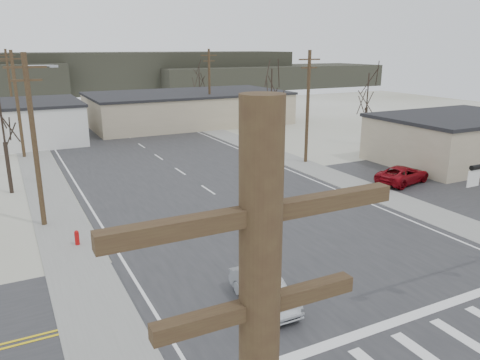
# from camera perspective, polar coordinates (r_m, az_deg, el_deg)

# --- Properties ---
(ground) EXTENTS (140.00, 140.00, 0.00)m
(ground) POSITION_cam_1_polar(r_m,az_deg,el_deg) (23.42, 10.01, -10.33)
(ground) COLOR silver
(ground) RESTS_ON ground
(main_road) EXTENTS (18.00, 110.00, 0.05)m
(main_road) POSITION_cam_1_polar(r_m,az_deg,el_deg) (35.64, -4.54, -0.81)
(main_road) COLOR #262629
(main_road) RESTS_ON ground
(cross_road) EXTENTS (90.00, 10.00, 0.04)m
(cross_road) POSITION_cam_1_polar(r_m,az_deg,el_deg) (23.42, 10.01, -10.29)
(cross_road) COLOR #262629
(cross_road) RESTS_ON ground
(sidewalk_left) EXTENTS (3.00, 90.00, 0.06)m
(sidewalk_left) POSITION_cam_1_polar(r_m,az_deg,el_deg) (38.06, -22.46, -0.90)
(sidewalk_left) COLOR gray
(sidewalk_left) RESTS_ON ground
(sidewalk_right) EXTENTS (3.00, 90.00, 0.06)m
(sidewalk_right) POSITION_cam_1_polar(r_m,az_deg,el_deg) (44.70, 5.57, 2.64)
(sidewalk_right) COLOR gray
(sidewalk_right) RESTS_ON ground
(fire_hydrant) EXTENTS (0.24, 0.24, 0.87)m
(fire_hydrant) POSITION_cam_1_polar(r_m,az_deg,el_deg) (26.61, -19.26, -6.65)
(fire_hydrant) COLOR #A50C0C
(fire_hydrant) RESTS_ON ground
(building_right_far) EXTENTS (26.30, 14.30, 4.30)m
(building_right_far) POSITION_cam_1_polar(r_m,az_deg,el_deg) (65.29, -6.34, 8.72)
(building_right_far) COLOR tan
(building_right_far) RESTS_ON ground
(building_lot) EXTENTS (14.30, 10.30, 4.30)m
(building_lot) POSITION_cam_1_polar(r_m,az_deg,el_deg) (47.43, 24.91, 4.62)
(building_lot) COLOR tan
(building_lot) RESTS_ON ground
(upole_left_b) EXTENTS (2.20, 0.30, 10.00)m
(upole_left_b) POSITION_cam_1_polar(r_m,az_deg,el_deg) (29.06, -23.82, 4.58)
(upole_left_b) COLOR #44351F
(upole_left_b) RESTS_ON ground
(upole_left_c) EXTENTS (2.20, 0.30, 10.00)m
(upole_left_c) POSITION_cam_1_polar(r_m,az_deg,el_deg) (48.86, -25.50, 8.50)
(upole_left_c) COLOR #44351F
(upole_left_c) RESTS_ON ground
(upole_left_d) EXTENTS (2.20, 0.30, 10.00)m
(upole_left_d) POSITION_cam_1_polar(r_m,az_deg,el_deg) (68.78, -26.22, 10.15)
(upole_left_d) COLOR #44351F
(upole_left_d) RESTS_ON ground
(upole_right_a) EXTENTS (2.20, 0.30, 10.00)m
(upole_right_a) POSITION_cam_1_polar(r_m,az_deg,el_deg) (42.66, 8.26, 9.00)
(upole_right_a) COLOR #44351F
(upole_right_a) RESTS_ON ground
(upole_right_b) EXTENTS (2.20, 0.30, 10.00)m
(upole_right_b) POSITION_cam_1_polar(r_m,az_deg,el_deg) (61.85, -3.75, 11.25)
(upole_right_b) COLOR #44351F
(upole_right_b) RESTS_ON ground
(streetlight_main) EXTENTS (2.40, 0.25, 9.00)m
(streetlight_main) POSITION_cam_1_polar(r_m,az_deg,el_deg) (38.98, -23.82, 6.96)
(streetlight_main) COLOR gray
(streetlight_main) RESTS_ON ground
(tree_left_near) EXTENTS (3.30, 3.30, 7.35)m
(tree_left_near) POSITION_cam_1_polar(r_m,az_deg,el_deg) (36.92, -27.03, 6.37)
(tree_left_near) COLOR #2E241C
(tree_left_near) RESTS_ON ground
(tree_right_mid) EXTENTS (3.74, 3.74, 8.33)m
(tree_right_mid) POSITION_cam_1_polar(r_m,az_deg,el_deg) (49.80, 3.87, 10.92)
(tree_right_mid) COLOR #2E241C
(tree_right_mid) RESTS_ON ground
(tree_right_far) EXTENTS (3.52, 3.52, 7.84)m
(tree_right_far) POSITION_cam_1_polar(r_m,az_deg,el_deg) (74.21, -4.99, 12.28)
(tree_right_far) COLOR #2E241C
(tree_right_far) RESTS_ON ground
(tree_lot) EXTENTS (3.52, 3.52, 7.84)m
(tree_lot) POSITION_cam_1_polar(r_m,az_deg,el_deg) (52.28, 15.30, 10.26)
(tree_lot) COLOR #2E241C
(tree_lot) RESTS_ON ground
(hill_center) EXTENTS (80.00, 18.00, 9.00)m
(hill_center) POSITION_cam_1_polar(r_m,az_deg,el_deg) (116.14, -13.44, 12.69)
(hill_center) COLOR #333026
(hill_center) RESTS_ON ground
(hill_right) EXTENTS (60.00, 18.00, 5.50)m
(hill_right) POSITION_cam_1_polar(r_m,az_deg,el_deg) (124.02, 3.57, 12.46)
(hill_right) COLOR #333026
(hill_right) RESTS_ON ground
(sedan_crossing) EXTENTS (1.38, 3.92, 1.29)m
(sedan_crossing) POSITION_cam_1_polar(r_m,az_deg,el_deg) (19.67, 2.93, -13.24)
(sedan_crossing) COLOR #93979C
(sedan_crossing) RESTS_ON main_road
(car_far_a) EXTENTS (3.60, 5.00, 1.34)m
(car_far_a) POSITION_cam_1_polar(r_m,az_deg,el_deg) (63.33, -10.08, 7.04)
(car_far_a) COLOR black
(car_far_a) RESTS_ON main_road
(car_far_b) EXTENTS (2.90, 4.60, 1.46)m
(car_far_b) POSITION_cam_1_polar(r_m,az_deg,el_deg) (82.31, -23.32, 8.05)
(car_far_b) COLOR black
(car_far_b) RESTS_ON main_road
(car_parked_red) EXTENTS (5.27, 3.27, 1.36)m
(car_parked_red) POSITION_cam_1_polar(r_m,az_deg,el_deg) (38.37, 19.23, 0.62)
(car_parked_red) COLOR maroon
(car_parked_red) RESTS_ON parking_lot
(car_parked_dark_a) EXTENTS (4.69, 3.28, 1.48)m
(car_parked_dark_a) POSITION_cam_1_polar(r_m,az_deg,el_deg) (43.58, 22.73, 2.11)
(car_parked_dark_a) COLOR black
(car_parked_dark_a) RESTS_ON parking_lot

